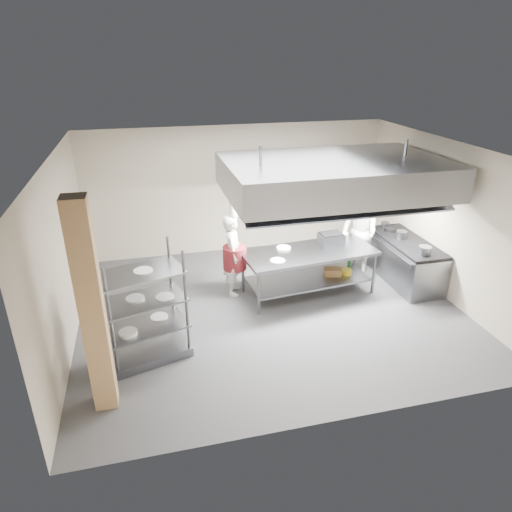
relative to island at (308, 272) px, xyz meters
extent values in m
plane|color=#2E2E30|center=(-0.91, -0.45, -0.46)|extent=(7.00, 7.00, 0.00)
plane|color=silver|center=(-0.91, -0.45, 2.54)|extent=(7.00, 7.00, 0.00)
plane|color=#BAAA93|center=(-0.91, 2.55, 1.04)|extent=(7.00, 0.00, 7.00)
plane|color=#BAAA93|center=(-4.41, -0.45, 1.04)|extent=(0.00, 6.00, 6.00)
plane|color=#BAAA93|center=(2.59, -0.45, 1.04)|extent=(0.00, 6.00, 6.00)
cube|color=tan|center=(-3.81, -2.35, 1.04)|extent=(0.30, 0.30, 3.00)
cube|color=gray|center=(0.39, -0.05, 1.94)|extent=(4.00, 2.50, 0.60)
cube|color=white|center=(-0.51, -0.05, 1.62)|extent=(1.60, 0.12, 0.04)
cube|color=white|center=(1.29, -0.05, 1.62)|extent=(1.60, 0.12, 0.04)
cube|color=gray|center=(0.89, 2.39, 1.04)|extent=(1.50, 0.28, 0.04)
cube|color=gray|center=(0.00, 0.00, 0.42)|extent=(2.71, 1.35, 0.06)
cube|color=slate|center=(0.00, 0.00, -0.16)|extent=(2.49, 1.22, 0.04)
cube|color=slate|center=(2.17, 0.05, -0.04)|extent=(0.80, 2.00, 0.84)
cube|color=black|center=(2.17, 0.05, 0.41)|extent=(0.78, 1.96, 0.06)
imported|color=silver|center=(-1.46, 0.36, 0.38)|extent=(0.52, 0.68, 1.66)
imported|color=white|center=(1.35, 0.62, 0.48)|extent=(0.90, 1.05, 1.87)
imported|color=silver|center=(-3.91, -1.53, 0.33)|extent=(0.55, 0.97, 1.56)
cube|color=gray|center=(0.53, 0.20, 0.57)|extent=(0.49, 0.39, 0.23)
cube|color=olive|center=(0.53, 0.01, -0.06)|extent=(0.38, 0.30, 0.15)
cylinder|color=gray|center=(2.11, 0.20, 0.52)|extent=(0.22, 0.22, 0.15)
cylinder|color=white|center=(-3.20, -1.41, 0.14)|extent=(0.28, 0.28, 0.05)
camera|label=1|loc=(-3.00, -7.68, 4.05)|focal=32.00mm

